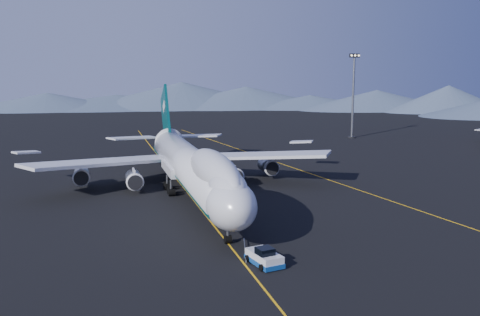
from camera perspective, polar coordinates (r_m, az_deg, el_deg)
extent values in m
plane|color=black|center=(96.19, -5.20, -4.22)|extent=(500.00, 500.00, 0.00)
cube|color=#ECA70D|center=(96.18, -5.20, -4.22)|extent=(0.25, 220.00, 0.01)
cube|color=#ECA70D|center=(114.38, 8.82, -2.10)|extent=(28.08, 198.09, 0.01)
cone|color=#47576E|center=(324.79, -19.90, 5.91)|extent=(100.00, 100.00, 12.00)
cone|color=#47576E|center=(328.90, -6.21, 6.45)|extent=(100.00, 100.00, 12.00)
cone|color=#47576E|center=(325.69, 7.47, 6.40)|extent=(100.00, 100.00, 12.00)
cone|color=#47576E|center=(315.31, 21.31, 5.74)|extent=(100.00, 100.00, 12.00)
cylinder|color=silver|center=(95.03, -5.25, -0.94)|extent=(6.50, 56.00, 6.50)
ellipsoid|color=silver|center=(68.27, -1.01, -5.01)|extent=(6.50, 10.40, 6.50)
ellipsoid|color=silver|center=(76.74, -2.80, -1.50)|extent=(5.13, 25.16, 5.85)
cube|color=black|center=(66.10, -0.58, -4.42)|extent=(3.60, 1.61, 1.29)
cone|color=silver|center=(127.15, -7.93, 1.99)|extent=(6.50, 12.00, 6.50)
cube|color=#043C3F|center=(96.16, -5.35, -1.36)|extent=(6.24, 60.00, 1.10)
cube|color=silver|center=(100.55, -5.80, -1.01)|extent=(7.50, 13.00, 1.60)
cube|color=silver|center=(104.99, -14.19, -0.42)|extent=(30.62, 23.28, 2.83)
cube|color=silver|center=(109.46, 1.15, 0.26)|extent=(30.62, 23.28, 2.83)
cylinder|color=slate|center=(101.79, -11.26, -2.22)|extent=(2.90, 5.50, 2.90)
cylinder|color=slate|center=(107.96, -16.56, -1.77)|extent=(2.90, 5.50, 2.90)
cylinder|color=slate|center=(104.83, -0.85, -1.71)|extent=(2.90, 5.50, 2.90)
cylinder|color=slate|center=(113.63, 2.96, -0.85)|extent=(2.90, 5.50, 2.90)
cube|color=#043C3F|center=(125.62, -7.92, 4.20)|extent=(0.55, 14.11, 15.94)
cube|color=silver|center=(127.82, -11.36, 2.12)|extent=(12.39, 9.47, 0.98)
cube|color=silver|center=(129.75, -4.73, 2.38)|extent=(12.39, 9.47, 0.98)
cylinder|color=black|center=(71.08, -1.31, -8.67)|extent=(0.90, 1.10, 1.10)
cube|color=silver|center=(63.75, 2.60, -10.55)|extent=(3.48, 5.40, 1.25)
cube|color=navy|center=(63.90, 2.60, -10.93)|extent=(3.63, 5.64, 0.57)
cube|color=black|center=(63.44, 2.61, -9.78)|extent=(2.15, 2.15, 1.02)
cylinder|color=black|center=(183.35, 11.83, 2.19)|extent=(2.58, 2.58, 0.43)
cylinder|color=slate|center=(182.21, 11.97, 6.32)|extent=(0.75, 0.75, 26.87)
cube|color=black|center=(182.04, 12.12, 10.64)|extent=(3.44, 0.86, 1.29)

